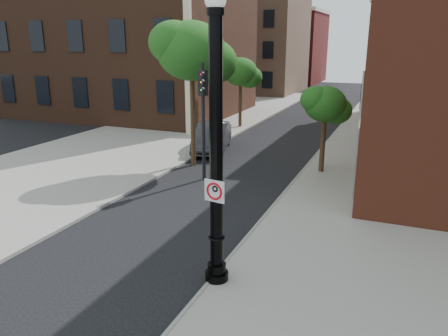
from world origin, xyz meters
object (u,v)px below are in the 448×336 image
at_px(no_parking_sign, 215,191).
at_px(traffic_signal_left, 203,102).
at_px(lamppost, 216,161).
at_px(traffic_signal_right, 364,116).
at_px(parked_car, 212,137).

distance_m(no_parking_sign, traffic_signal_left, 9.29).
xyz_separation_m(lamppost, traffic_signal_right, (2.62, 9.10, -0.13)).
bearing_deg(parked_car, traffic_signal_right, -40.59).
distance_m(lamppost, traffic_signal_left, 9.07).
height_order(lamppost, no_parking_sign, lamppost).
relative_size(lamppost, traffic_signal_right, 1.52).
distance_m(lamppost, no_parking_sign, 0.74).
bearing_deg(traffic_signal_left, traffic_signal_right, 29.46).
distance_m(no_parking_sign, parked_car, 14.83).
bearing_deg(no_parking_sign, parked_car, 123.09).
bearing_deg(traffic_signal_right, traffic_signal_left, -152.63).
bearing_deg(no_parking_sign, lamppost, 108.18).
xyz_separation_m(lamppost, traffic_signal_left, (-4.13, 8.07, 0.19)).
height_order(lamppost, parked_car, lamppost).
xyz_separation_m(parked_car, traffic_signal_left, (1.88, -5.16, 2.77)).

